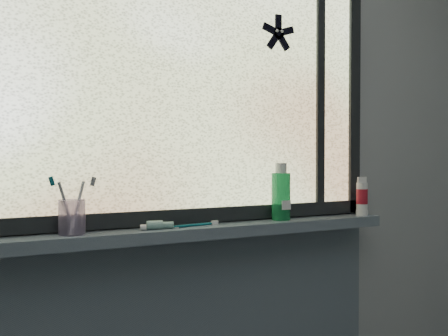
% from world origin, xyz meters
% --- Properties ---
extents(wall_back, '(3.00, 0.01, 2.50)m').
position_xyz_m(wall_back, '(0.00, 1.30, 1.25)').
color(wall_back, '#9EA3A8').
rests_on(wall_back, ground).
extents(windowsill, '(1.62, 0.14, 0.04)m').
position_xyz_m(windowsill, '(0.00, 1.23, 1.00)').
color(windowsill, slate).
rests_on(windowsill, wall_back).
extents(window_pane, '(1.50, 0.01, 1.00)m').
position_xyz_m(window_pane, '(0.00, 1.28, 1.53)').
color(window_pane, silver).
rests_on(window_pane, wall_back).
extents(frame_bottom, '(1.60, 0.03, 0.05)m').
position_xyz_m(frame_bottom, '(0.00, 1.28, 1.05)').
color(frame_bottom, black).
rests_on(frame_bottom, windowsill).
extents(frame_right, '(0.05, 0.03, 1.10)m').
position_xyz_m(frame_right, '(0.78, 1.28, 1.53)').
color(frame_right, black).
rests_on(frame_right, wall_back).
extents(frame_mullion, '(0.03, 0.03, 1.00)m').
position_xyz_m(frame_mullion, '(0.60, 1.28, 1.53)').
color(frame_mullion, black).
rests_on(frame_mullion, wall_back).
extents(starfish_sticker, '(0.15, 0.02, 0.15)m').
position_xyz_m(starfish_sticker, '(0.40, 1.27, 1.72)').
color(starfish_sticker, black).
rests_on(starfish_sticker, window_pane).
extents(toothpaste_tube, '(0.17, 0.07, 0.03)m').
position_xyz_m(toothpaste_tube, '(-0.09, 1.21, 1.03)').
color(toothpaste_tube, silver).
rests_on(toothpaste_tube, windowsill).
extents(toothbrush_cup, '(0.09, 0.09, 0.10)m').
position_xyz_m(toothbrush_cup, '(-0.37, 1.23, 1.07)').
color(toothbrush_cup, '#B9A1D6').
rests_on(toothbrush_cup, windowsill).
extents(toothbrush_lying, '(0.20, 0.05, 0.01)m').
position_xyz_m(toothbrush_lying, '(0.02, 1.22, 1.03)').
color(toothbrush_lying, '#0B5969').
rests_on(toothbrush_lying, windowsill).
extents(mouthwash_bottle, '(0.08, 0.08, 0.17)m').
position_xyz_m(mouthwash_bottle, '(0.39, 1.23, 1.13)').
color(mouthwash_bottle, '#1E9D52').
rests_on(mouthwash_bottle, windowsill).
extents(cream_tube, '(0.05, 0.05, 0.11)m').
position_xyz_m(cream_tube, '(0.77, 1.21, 1.10)').
color(cream_tube, silver).
rests_on(cream_tube, windowsill).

